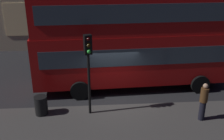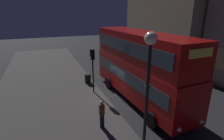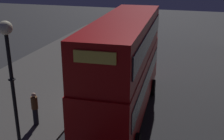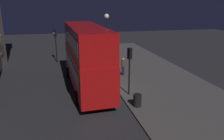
% 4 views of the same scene
% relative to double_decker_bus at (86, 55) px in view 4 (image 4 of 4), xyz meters
% --- Properties ---
extents(ground_plane, '(80.00, 80.00, 0.00)m').
position_rel_double_decker_bus_xyz_m(ground_plane, '(-1.07, -1.49, -3.00)').
color(ground_plane, '#232326').
extents(sidewalk_slab, '(44.00, 8.72, 0.12)m').
position_rel_double_decker_bus_xyz_m(sidewalk_slab, '(-1.07, -6.71, -2.94)').
color(sidewalk_slab, '#423F3D').
rests_on(sidewalk_slab, ground).
extents(double_decker_bus, '(10.77, 3.24, 5.36)m').
position_rel_double_decker_bus_xyz_m(double_decker_bus, '(0.00, 0.00, 0.00)').
color(double_decker_bus, '#9E0C0C').
rests_on(double_decker_bus, ground).
extents(traffic_light_near_kerb, '(0.38, 0.40, 3.76)m').
position_rel_double_decker_bus_xyz_m(traffic_light_near_kerb, '(-2.32, -3.05, -0.17)').
color(traffic_light_near_kerb, black).
rests_on(traffic_light_near_kerb, sidewalk_slab).
extents(traffic_light_far_side, '(0.38, 0.39, 4.08)m').
position_rel_double_decker_bus_xyz_m(traffic_light_far_side, '(9.93, 2.56, -0.07)').
color(traffic_light_far_side, black).
rests_on(traffic_light_far_side, ground).
extents(street_lamp, '(0.51, 0.51, 5.94)m').
position_rel_double_decker_bus_xyz_m(street_lamp, '(5.59, -2.92, 1.47)').
color(street_lamp, black).
rests_on(street_lamp, sidewalk_slab).
extents(pedestrian, '(0.34, 0.34, 1.77)m').
position_rel_double_decker_bus_xyz_m(pedestrian, '(2.64, -3.96, -1.96)').
color(pedestrian, black).
rests_on(pedestrian, sidewalk_slab).
extents(litter_bin, '(0.59, 0.59, 0.89)m').
position_rel_double_decker_bus_xyz_m(litter_bin, '(-4.57, -2.95, -2.43)').
color(litter_bin, black).
rests_on(litter_bin, sidewalk_slab).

